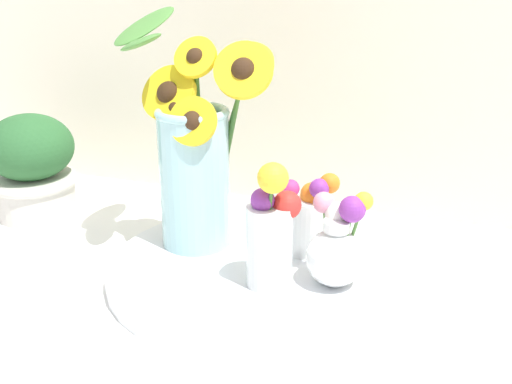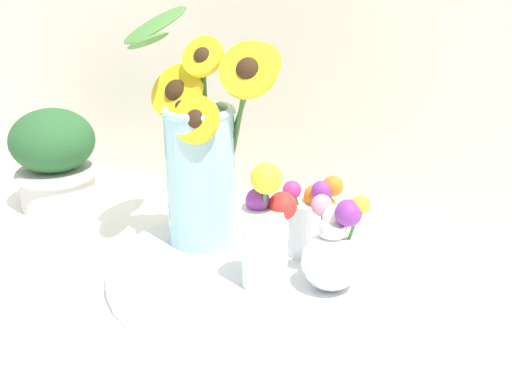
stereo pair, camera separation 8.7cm
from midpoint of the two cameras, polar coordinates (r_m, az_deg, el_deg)
ground_plane at (r=0.85m, az=-5.35°, el=-10.91°), size 6.00×6.00×0.00m
serving_tray at (r=0.92m, az=-2.72°, el=-7.43°), size 0.45×0.45×0.02m
mason_jar_sunflowers at (r=0.94m, az=-8.55°, el=3.45°), size 0.25×0.20×0.37m
vase_small_center at (r=0.82m, az=-1.58°, el=-3.96°), size 0.07×0.07×0.19m
vase_bulb_right at (r=0.84m, az=4.76°, el=-5.32°), size 0.09×0.08×0.14m
vase_small_back at (r=0.93m, az=2.46°, el=-2.33°), size 0.08×0.08×0.13m
potted_plant at (r=1.19m, az=-22.53°, el=2.33°), size 0.16×0.16×0.19m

